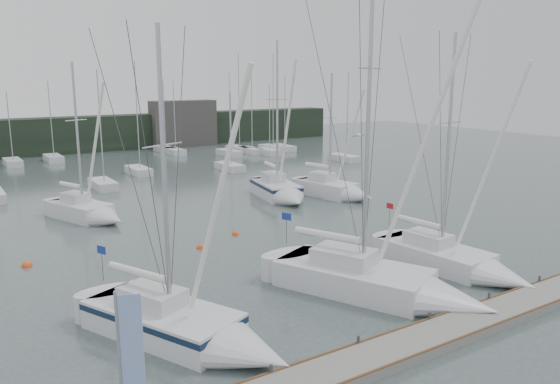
{
  "coord_description": "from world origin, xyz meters",
  "views": [
    {
      "loc": [
        -15.16,
        -18.81,
        10.55
      ],
      "look_at": [
        0.21,
        5.0,
        4.55
      ],
      "focal_mm": 35.0,
      "sensor_mm": 36.0,
      "label": 1
    }
  ],
  "objects": [
    {
      "name": "ground",
      "position": [
        0.0,
        0.0,
        0.0
      ],
      "size": [
        160.0,
        160.0,
        0.0
      ],
      "primitive_type": "plane",
      "color": "#455453",
      "rests_on": "ground"
    },
    {
      "name": "dock",
      "position": [
        0.0,
        -5.0,
        0.2
      ],
      "size": [
        24.0,
        2.0,
        0.4
      ],
      "primitive_type": "cube",
      "color": "slate",
      "rests_on": "ground"
    },
    {
      "name": "far_treeline",
      "position": [
        0.0,
        62.0,
        2.5
      ],
      "size": [
        90.0,
        4.0,
        5.0
      ],
      "primitive_type": "cube",
      "color": "black",
      "rests_on": "ground"
    },
    {
      "name": "far_building_right",
      "position": [
        18.0,
        60.0,
        3.5
      ],
      "size": [
        10.0,
        3.0,
        7.0
      ],
      "primitive_type": "cube",
      "color": "#43413E",
      "rests_on": "ground"
    },
    {
      "name": "mast_forest",
      "position": [
        3.83,
        44.65,
        0.46
      ],
      "size": [
        55.58,
        26.14,
        14.18
      ],
      "color": "silver",
      "rests_on": "ground"
    },
    {
      "name": "sailboat_near_left",
      "position": [
        -7.09,
        -0.14,
        0.6
      ],
      "size": [
        6.65,
        9.99,
        13.5
      ],
      "rotation": [
        0.0,
        0.0,
        0.42
      ],
      "color": "silver",
      "rests_on": "ground"
    },
    {
      "name": "sailboat_near_center",
      "position": [
        2.98,
        -1.18,
        0.62
      ],
      "size": [
        7.58,
        11.22,
        18.6
      ],
      "rotation": [
        0.0,
        0.0,
        0.42
      ],
      "color": "silver",
      "rests_on": "ground"
    },
    {
      "name": "sailboat_near_right",
      "position": [
        8.56,
        -0.58,
        0.53
      ],
      "size": [
        3.76,
        9.67,
        13.81
      ],
      "rotation": [
        0.0,
        0.0,
        0.1
      ],
      "color": "silver",
      "rests_on": "ground"
    },
    {
      "name": "sailboat_mid_b",
      "position": [
        -5.59,
        21.95,
        0.58
      ],
      "size": [
        5.04,
        7.8,
        12.4
      ],
      "rotation": [
        0.0,
        0.0,
        0.37
      ],
      "color": "silver",
      "rests_on": "ground"
    },
    {
      "name": "sailboat_mid_d",
      "position": [
        10.17,
        20.14,
        0.68
      ],
      "size": [
        4.36,
        8.63,
        14.49
      ],
      "rotation": [
        0.0,
        0.0,
        -0.19
      ],
      "color": "silver",
      "rests_on": "ground"
    },
    {
      "name": "sailboat_mid_e",
      "position": [
        14.91,
        18.1,
        0.61
      ],
      "size": [
        4.32,
        8.26,
        11.72
      ],
      "rotation": [
        0.0,
        0.0,
        0.22
      ],
      "color": "silver",
      "rests_on": "ground"
    },
    {
      "name": "buoy_a",
      "position": [
        -1.56,
        11.5,
        0.0
      ],
      "size": [
        0.51,
        0.51,
        0.51
      ],
      "primitive_type": "sphere",
      "color": "#EE5015",
      "rests_on": "ground"
    },
    {
      "name": "buoy_b",
      "position": [
        1.7,
        12.93,
        0.0
      ],
      "size": [
        0.5,
        0.5,
        0.5
      ],
      "primitive_type": "sphere",
      "color": "#EE5015",
      "rests_on": "ground"
    },
    {
      "name": "buoy_c",
      "position": [
        -11.29,
        13.74,
        0.0
      ],
      "size": [
        0.59,
        0.59,
        0.59
      ],
      "primitive_type": "sphere",
      "color": "#EE5015",
      "rests_on": "ground"
    },
    {
      "name": "dock_banner",
      "position": [
        -11.29,
        -5.2,
        3.13
      ],
      "size": [
        0.66,
        0.32,
        4.61
      ],
      "rotation": [
        0.0,
        0.0,
        -0.41
      ],
      "color": "#A5A7AD",
      "rests_on": "dock"
    },
    {
      "name": "seagull",
      "position": [
        3.24,
        2.34,
        7.63
      ],
      "size": [
        0.99,
        0.53,
        0.2
      ],
      "rotation": [
        0.0,
        0.0,
        0.4
      ],
      "color": "white",
      "rests_on": "ground"
    }
  ]
}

